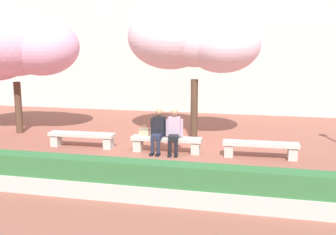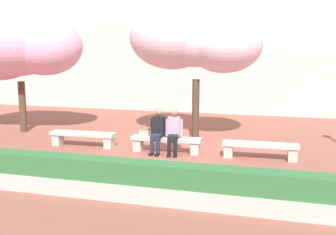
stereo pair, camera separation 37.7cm
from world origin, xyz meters
name	(u,v)px [view 1 (the left image)]	position (x,y,z in m)	size (l,w,h in m)	color
ground_plane	(166,152)	(0.00, 0.00, 0.00)	(100.00, 100.00, 0.00)	#8E5142
building_facade	(209,28)	(0.00, 9.15, 3.98)	(28.00, 4.00, 7.97)	beige
stone_bench_west_end	(82,137)	(-2.67, 0.00, 0.31)	(2.07, 0.48, 0.45)	#BCB7AD
stone_bench_near_west	(166,142)	(0.00, 0.00, 0.31)	(2.07, 0.48, 0.45)	#BCB7AD
stone_bench_center	(260,147)	(2.67, 0.00, 0.31)	(2.07, 0.48, 0.45)	#BCB7AD
person_seated_left	(158,129)	(-0.23, -0.05, 0.70)	(0.51, 0.69, 1.29)	black
person_seated_right	(174,130)	(0.24, -0.05, 0.70)	(0.51, 0.71, 1.29)	black
handbag	(144,132)	(-0.68, 0.02, 0.58)	(0.30, 0.15, 0.34)	tan
cherry_tree_main	(191,40)	(0.37, 1.99, 3.25)	(4.34, 3.02, 4.41)	#473323
cherry_tree_secondary	(13,46)	(-5.87, 1.50, 3.06)	(4.69, 3.06, 4.37)	#513828
planter_hedge_foreground	(125,180)	(0.00, -3.65, 0.39)	(10.20, 0.50, 0.80)	#BCB7AD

